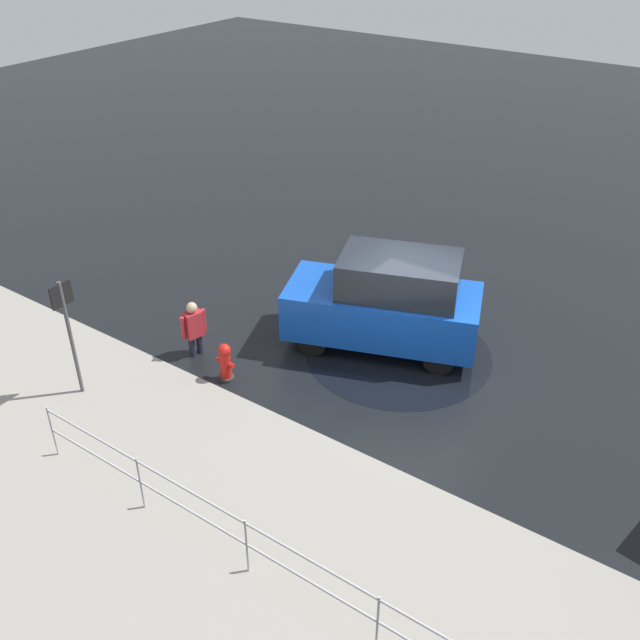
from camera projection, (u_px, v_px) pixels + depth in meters
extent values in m
plane|color=black|center=(409.00, 370.00, 14.16)|extent=(60.00, 60.00, 0.00)
cube|color=gray|center=(281.00, 498.00, 11.23)|extent=(24.00, 3.20, 0.04)
cube|color=blue|center=(382.00, 311.00, 14.56)|extent=(4.25, 2.95, 0.99)
cube|color=#1E232B|center=(400.00, 275.00, 14.03)|extent=(2.71, 2.21, 0.77)
cylinder|color=black|center=(312.00, 341.00, 14.51)|extent=(0.64, 0.41, 0.60)
cylinder|color=black|center=(329.00, 306.00, 15.68)|extent=(0.64, 0.41, 0.60)
cylinder|color=black|center=(439.00, 359.00, 13.97)|extent=(0.64, 0.41, 0.60)
cylinder|color=black|center=(447.00, 322.00, 15.14)|extent=(0.64, 0.41, 0.60)
cylinder|color=red|center=(226.00, 366.00, 13.77)|extent=(0.22, 0.22, 0.62)
sphere|color=red|center=(224.00, 350.00, 13.57)|extent=(0.26, 0.26, 0.26)
cylinder|color=red|center=(232.00, 365.00, 13.65)|extent=(0.10, 0.09, 0.09)
cylinder|color=red|center=(219.00, 360.00, 13.80)|extent=(0.10, 0.09, 0.09)
cylinder|color=#2D2D2D|center=(227.00, 377.00, 13.92)|extent=(0.31, 0.31, 0.06)
cube|color=#B2262D|center=(194.00, 324.00, 14.27)|extent=(0.33, 0.41, 0.55)
sphere|color=tan|center=(192.00, 308.00, 14.07)|extent=(0.22, 0.22, 0.22)
cylinder|color=#1E1E2D|center=(200.00, 343.00, 14.59)|extent=(0.13, 0.13, 0.45)
cylinder|color=#1E1E2D|center=(192.00, 346.00, 14.49)|extent=(0.13, 0.13, 0.45)
cylinder|color=#B2262D|center=(204.00, 320.00, 14.40)|extent=(0.09, 0.09, 0.50)
cylinder|color=#B2262D|center=(183.00, 328.00, 14.14)|extent=(0.09, 0.09, 0.50)
cylinder|color=#B7BABF|center=(378.00, 624.00, 8.77)|extent=(0.04, 0.04, 1.05)
cylinder|color=#B7BABF|center=(247.00, 547.00, 9.78)|extent=(0.04, 0.04, 1.05)
cylinder|color=#B7BABF|center=(141.00, 484.00, 10.79)|extent=(0.04, 0.04, 1.05)
cylinder|color=#B7BABF|center=(53.00, 432.00, 11.80)|extent=(0.04, 0.04, 1.05)
cylinder|color=#B7BABF|center=(308.00, 559.00, 9.03)|extent=(10.44, 0.04, 0.04)
cylinder|color=#B7BABF|center=(309.00, 581.00, 9.25)|extent=(10.44, 0.04, 0.04)
cylinder|color=#4C4C51|center=(71.00, 340.00, 12.93)|extent=(0.07, 0.07, 2.40)
cube|color=black|center=(61.00, 295.00, 12.42)|extent=(0.04, 0.44, 0.44)
cylinder|color=black|center=(398.00, 353.00, 14.68)|extent=(3.83, 3.83, 0.01)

